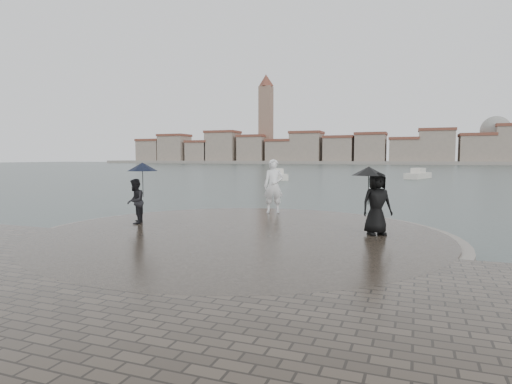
% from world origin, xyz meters
% --- Properties ---
extents(ground, '(400.00, 400.00, 0.00)m').
position_xyz_m(ground, '(0.00, 0.00, 0.00)').
color(ground, '#2B3835').
rests_on(ground, ground).
extents(kerb_ring, '(12.50, 12.50, 0.32)m').
position_xyz_m(kerb_ring, '(0.00, 3.50, 0.16)').
color(kerb_ring, gray).
rests_on(kerb_ring, ground).
extents(quay_tip, '(11.90, 11.90, 0.36)m').
position_xyz_m(quay_tip, '(0.00, 3.50, 0.18)').
color(quay_tip, '#2D261E').
rests_on(quay_tip, ground).
extents(statue, '(0.89, 0.70, 2.14)m').
position_xyz_m(statue, '(-0.46, 8.02, 1.43)').
color(statue, white).
rests_on(statue, quay_tip).
extents(visitor_left, '(1.17, 1.06, 2.04)m').
position_xyz_m(visitor_left, '(-3.82, 3.74, 1.48)').
color(visitor_left, black).
rests_on(visitor_left, quay_tip).
extents(visitor_right, '(1.27, 1.07, 1.95)m').
position_xyz_m(visitor_right, '(3.77, 4.44, 1.46)').
color(visitor_right, black).
rests_on(visitor_right, quay_tip).
extents(far_skyline, '(260.00, 20.00, 37.00)m').
position_xyz_m(far_skyline, '(-6.29, 160.71, 5.61)').
color(far_skyline, gray).
rests_on(far_skyline, ground).
extents(boats, '(34.04, 14.09, 1.50)m').
position_xyz_m(boats, '(4.55, 44.01, 0.38)').
color(boats, silver).
rests_on(boats, ground).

